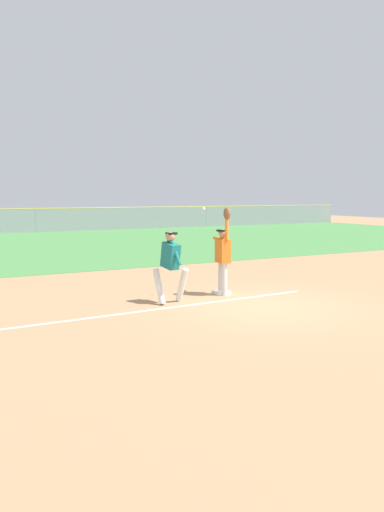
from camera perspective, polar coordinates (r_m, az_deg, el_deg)
name	(u,v)px	position (r m, az deg, el deg)	size (l,w,h in m)	color
ground_plane	(264,306)	(11.83, 8.20, -5.71)	(79.68, 79.68, 0.00)	tan
outfield_grass	(73,244)	(27.17, -13.43, 1.32)	(54.94, 19.51, 0.01)	#4C8C47
chalk_foul_line	(81,319)	(10.78, -12.53, -7.04)	(12.00, 0.10, 0.01)	white
first_base	(222,292)	(13.16, 3.40, -4.18)	(0.38, 0.38, 0.08)	white
fielder	(223,252)	(12.86, 3.58, 0.42)	(0.31, 0.90, 2.28)	silver
runner	(171,262)	(11.89, -2.47, -0.70)	(0.79, 0.84, 1.72)	white
baseball	(204,209)	(12.45, 1.37, 5.43)	(0.07, 0.07, 0.07)	white
outfield_fence	(36,220)	(36.60, -17.40, 3.91)	(55.02, 0.08, 1.69)	#93999E
parked_car_blue	(34,221)	(39.87, -17.59, 3.89)	(4.56, 2.44, 1.25)	#23389E
parked_car_red	(103,219)	(41.04, -10.09, 4.18)	(4.55, 2.41, 1.25)	#B21E1E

